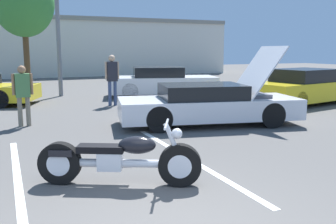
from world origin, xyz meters
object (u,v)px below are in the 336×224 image
(spectator_midground, at_px, (23,91))
(motorcycle, at_px, (119,159))
(show_car_hood_open, at_px, (209,104))
(spectator_by_show_car, at_px, (112,75))
(parked_car_right_row, at_px, (306,87))
(parked_car_mid_right_row, at_px, (161,82))
(tree_background, at_px, (23,2))

(spectator_midground, bearing_deg, motorcycle, -78.48)
(motorcycle, relative_size, show_car_hood_open, 0.45)
(spectator_by_show_car, xyz_separation_m, spectator_midground, (-3.12, -2.68, -0.15))
(parked_car_right_row, bearing_deg, spectator_midground, 170.47)
(parked_car_mid_right_row, bearing_deg, motorcycle, -100.11)
(show_car_hood_open, distance_m, parked_car_right_row, 5.59)
(motorcycle, bearing_deg, parked_car_mid_right_row, 90.81)
(parked_car_right_row, bearing_deg, motorcycle, -159.09)
(show_car_hood_open, height_order, parked_car_mid_right_row, show_car_hood_open)
(parked_car_mid_right_row, relative_size, parked_car_right_row, 0.99)
(tree_background, bearing_deg, spectator_midground, -93.83)
(motorcycle, bearing_deg, tree_background, 117.69)
(spectator_midground, bearing_deg, parked_car_mid_right_row, 37.59)
(parked_car_right_row, height_order, spectator_by_show_car, spectator_by_show_car)
(motorcycle, xyz_separation_m, parked_car_mid_right_row, (4.71, 9.64, 0.22))
(parked_car_mid_right_row, height_order, spectator_midground, spectator_midground)
(spectator_midground, bearing_deg, parked_car_right_row, 1.22)
(motorcycle, xyz_separation_m, spectator_by_show_car, (2.06, 7.89, 0.70))
(show_car_hood_open, distance_m, spectator_by_show_car, 4.68)
(tree_background, relative_size, parked_car_right_row, 1.30)
(tree_background, xyz_separation_m, spectator_by_show_car, (2.32, -9.28, -3.44))
(motorcycle, xyz_separation_m, show_car_hood_open, (3.53, 3.47, 0.16))
(motorcycle, bearing_deg, spectator_midground, 128.35)
(spectator_by_show_car, bearing_deg, show_car_hood_open, -71.65)
(parked_car_right_row, bearing_deg, spectator_by_show_car, 149.01)
(show_car_hood_open, xyz_separation_m, spectator_by_show_car, (-1.46, 4.41, 0.54))
(show_car_hood_open, bearing_deg, spectator_by_show_car, 121.04)
(parked_car_mid_right_row, bearing_deg, tree_background, 139.34)
(tree_background, distance_m, motorcycle, 17.66)
(parked_car_right_row, xyz_separation_m, spectator_midground, (-9.84, -0.21, 0.33))
(show_car_hood_open, distance_m, spectator_midground, 4.92)
(parked_car_right_row, relative_size, spectator_midground, 3.10)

